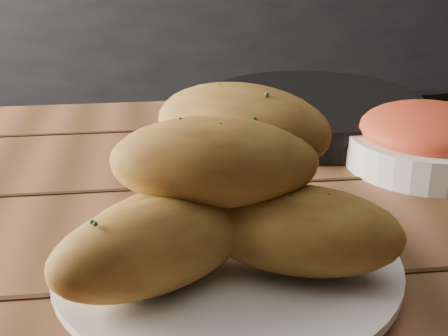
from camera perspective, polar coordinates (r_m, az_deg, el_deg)
counter at (r=2.86m, az=2.39°, el=10.52°), size 2.80×0.60×0.90m
table at (r=0.66m, az=2.73°, el=-12.57°), size 1.56×0.90×0.75m
plate at (r=0.53m, az=0.26°, el=-8.90°), size 0.29×0.29×0.02m
bread_rolls at (r=0.50m, az=-0.81°, el=-2.73°), size 0.29×0.25×0.14m
skillet at (r=0.90m, az=8.11°, el=5.16°), size 0.44×0.31×0.05m
bowl at (r=0.79m, az=18.23°, el=2.50°), size 0.20×0.20×0.07m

